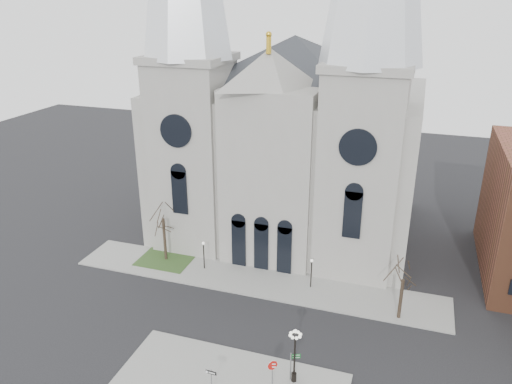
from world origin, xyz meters
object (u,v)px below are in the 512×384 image
(one_way_sign, at_px, (211,377))
(street_name_sign, at_px, (292,364))
(globe_lamp, at_px, (295,349))
(stop_sign, at_px, (272,368))

(one_way_sign, relative_size, street_name_sign, 0.80)
(globe_lamp, height_order, one_way_sign, globe_lamp)
(stop_sign, xyz_separation_m, street_name_sign, (1.21, 1.23, -0.32))
(stop_sign, xyz_separation_m, globe_lamp, (1.44, 1.11, 1.26))
(globe_lamp, relative_size, street_name_sign, 1.93)
(one_way_sign, bearing_deg, stop_sign, 26.59)
(stop_sign, height_order, globe_lamp, globe_lamp)
(stop_sign, height_order, one_way_sign, stop_sign)
(globe_lamp, height_order, street_name_sign, globe_lamp)
(street_name_sign, bearing_deg, globe_lamp, -49.92)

